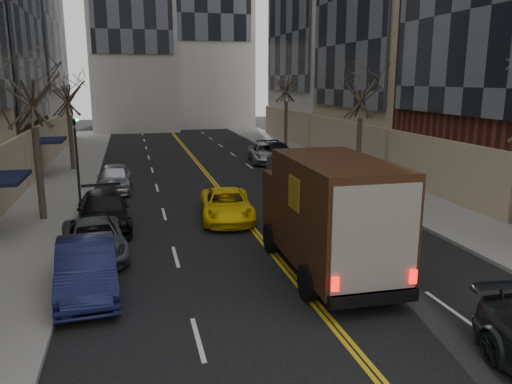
# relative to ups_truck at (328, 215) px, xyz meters

# --- Properties ---
(sidewalk_left) EXTENTS (4.00, 66.00, 0.15)m
(sidewalk_left) POSITION_rel_ups_truck_xyz_m (-10.20, 15.69, -1.87)
(sidewalk_left) COLOR slate
(sidewalk_left) RESTS_ON ground
(sidewalk_right) EXTENTS (4.00, 66.00, 0.15)m
(sidewalk_right) POSITION_rel_ups_truck_xyz_m (7.80, 15.69, -1.87)
(sidewalk_right) COLOR slate
(sidewalk_right) RESTS_ON ground
(tree_lf_mid) EXTENTS (3.20, 3.20, 8.91)m
(tree_lf_mid) POSITION_rel_ups_truck_xyz_m (-10.00, 8.69, 4.65)
(tree_lf_mid) COLOR #382D23
(tree_lf_mid) RESTS_ON sidewalk_left
(tree_lf_far) EXTENTS (3.20, 3.20, 8.12)m
(tree_lf_far) POSITION_rel_ups_truck_xyz_m (-10.00, 21.69, 4.08)
(tree_lf_far) COLOR #382D23
(tree_lf_far) RESTS_ON sidewalk_left
(tree_rt_mid) EXTENTS (3.20, 3.20, 8.32)m
(tree_rt_mid) POSITION_rel_ups_truck_xyz_m (7.60, 13.69, 4.22)
(tree_rt_mid) COLOR #382D23
(tree_rt_mid) RESTS_ON sidewalk_right
(tree_rt_far) EXTENTS (3.20, 3.20, 9.11)m
(tree_rt_far) POSITION_rel_ups_truck_xyz_m (7.60, 28.69, 4.79)
(tree_rt_far) COLOR #382D23
(tree_rt_far) RESTS_ON sidewalk_right
(traffic_signal) EXTENTS (0.29, 0.26, 4.70)m
(traffic_signal) POSITION_rel_ups_truck_xyz_m (-8.59, 10.69, 0.87)
(traffic_signal) COLOR black
(traffic_signal) RESTS_ON sidewalk_left
(ups_truck) EXTENTS (3.00, 7.10, 3.86)m
(ups_truck) POSITION_rel_ups_truck_xyz_m (0.00, 0.00, 0.00)
(ups_truck) COLOR black
(ups_truck) RESTS_ON ground
(taxi) EXTENTS (2.75, 5.05, 1.35)m
(taxi) POSITION_rel_ups_truck_xyz_m (-1.99, 7.06, -1.27)
(taxi) COLOR yellow
(taxi) RESTS_ON ground
(pedestrian) EXTENTS (0.57, 0.75, 1.83)m
(pedestrian) POSITION_rel_ups_truck_xyz_m (0.73, 3.34, -1.03)
(pedestrian) COLOR black
(pedestrian) RESTS_ON ground
(parked_lf_b) EXTENTS (2.00, 4.87, 1.57)m
(parked_lf_b) POSITION_rel_ups_truck_xyz_m (-7.50, 0.23, -1.16)
(parked_lf_b) COLOR #12163B
(parked_lf_b) RESTS_ON ground
(parked_lf_c) EXTENTS (2.69, 4.82, 1.28)m
(parked_lf_c) POSITION_rel_ups_truck_xyz_m (-7.50, 3.44, -1.31)
(parked_lf_c) COLOR #4A4C51
(parked_lf_c) RESTS_ON ground
(parked_lf_d) EXTENTS (2.48, 5.31, 1.50)m
(parked_lf_d) POSITION_rel_ups_truck_xyz_m (-7.33, 6.98, -1.20)
(parked_lf_d) COLOR black
(parked_lf_d) RESTS_ON ground
(parked_lf_e) EXTENTS (1.96, 4.56, 1.53)m
(parked_lf_e) POSITION_rel_ups_truck_xyz_m (-7.04, 14.36, -1.18)
(parked_lf_e) COLOR #AFB2B7
(parked_lf_e) RESTS_ON ground
(parked_rt_a) EXTENTS (2.33, 5.17, 1.65)m
(parked_rt_a) POSITION_rel_ups_truck_xyz_m (3.90, 15.25, -1.12)
(parked_rt_a) COLOR #4B4E52
(parked_rt_a) RESTS_ON ground
(parked_rt_b) EXTENTS (2.96, 5.36, 1.42)m
(parked_rt_b) POSITION_rel_ups_truck_xyz_m (3.90, 21.94, -1.24)
(parked_rt_b) COLOR #9D9FA4
(parked_rt_b) RESTS_ON ground
(parked_rt_c) EXTENTS (2.31, 5.23, 1.49)m
(parked_rt_c) POSITION_rel_ups_truck_xyz_m (4.75, 21.80, -1.20)
(parked_rt_c) COLOR black
(parked_rt_c) RESTS_ON ground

